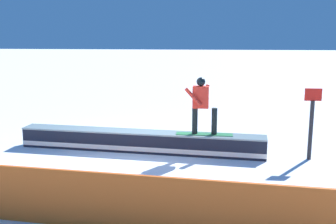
{
  "coord_description": "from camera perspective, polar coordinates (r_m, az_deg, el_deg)",
  "views": [
    {
      "loc": [
        -1.7,
        10.21,
        3.12
      ],
      "look_at": [
        -0.84,
        1.09,
        1.29
      ],
      "focal_mm": 43.46,
      "sensor_mm": 36.0,
      "label": 1
    }
  ],
  "objects": [
    {
      "name": "ground_plane",
      "position": [
        10.81,
        -3.91,
        -5.5
      ],
      "size": [
        120.0,
        120.0,
        0.0
      ],
      "primitive_type": "plane",
      "color": "white"
    },
    {
      "name": "grind_box",
      "position": [
        10.74,
        -3.92,
        -4.24
      ],
      "size": [
        6.52,
        1.23,
        0.54
      ],
      "color": "black",
      "rests_on": "ground_plane"
    },
    {
      "name": "snowboarder",
      "position": [
        10.2,
        4.76,
        1.17
      ],
      "size": [
        1.43,
        0.42,
        1.45
      ],
      "color": "#35884E",
      "rests_on": "grind_box"
    },
    {
      "name": "safety_fence",
      "position": [
        6.69,
        -10.03,
        -12.13
      ],
      "size": [
        8.53,
        0.95,
        0.95
      ],
      "primitive_type": "cube",
      "rotation": [
        0.0,
        0.0,
        -0.1
      ],
      "color": "orange",
      "rests_on": "ground_plane"
    },
    {
      "name": "trail_marker",
      "position": [
        10.48,
        19.46,
        -1.29
      ],
      "size": [
        0.4,
        0.1,
        1.77
      ],
      "color": "#262628",
      "rests_on": "ground_plane"
    }
  ]
}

